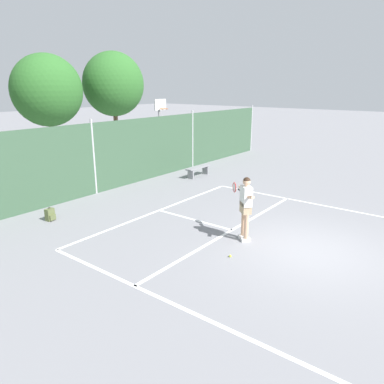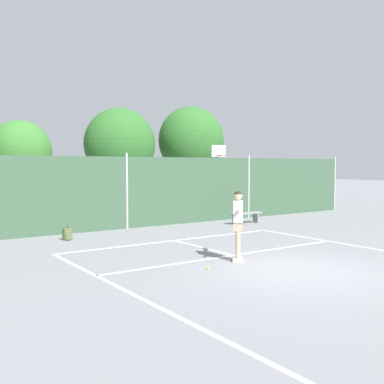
{
  "view_description": "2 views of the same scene",
  "coord_description": "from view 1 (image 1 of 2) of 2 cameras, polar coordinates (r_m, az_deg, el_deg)",
  "views": [
    {
      "loc": [
        -8.98,
        -2.89,
        4.27
      ],
      "look_at": [
        0.58,
        4.47,
        0.73
      ],
      "focal_mm": 34.06,
      "sensor_mm": 36.0,
      "label": 1
    },
    {
      "loc": [
        -8.14,
        -7.1,
        2.54
      ],
      "look_at": [
        0.17,
        4.74,
        1.67
      ],
      "focal_mm": 42.13,
      "sensor_mm": 36.0,
      "label": 2
    }
  ],
  "objects": [
    {
      "name": "ground_plane",
      "position": [
        10.36,
        18.15,
        -8.87
      ],
      "size": [
        120.0,
        120.0,
        0.0
      ],
      "primitive_type": "plane",
      "color": "gray"
    },
    {
      "name": "court_markings",
      "position": [
        10.56,
        14.84,
        -8.08
      ],
      "size": [
        8.3,
        11.1,
        0.01
      ],
      "color": "white",
      "rests_on": "ground"
    },
    {
      "name": "chainlink_fence",
      "position": [
        15.17,
        -15.12,
        5.01
      ],
      "size": [
        26.09,
        0.09,
        3.01
      ],
      "color": "#38563D",
      "rests_on": "ground"
    },
    {
      "name": "basketball_hoop",
      "position": [
        20.84,
        -5.01,
        10.9
      ],
      "size": [
        0.9,
        0.67,
        3.55
      ],
      "color": "#9E9EA3",
      "rests_on": "ground"
    },
    {
      "name": "tennis_player",
      "position": [
        10.29,
        8.39,
        -1.71
      ],
      "size": [
        0.91,
        1.19,
        1.85
      ],
      "color": "silver",
      "rests_on": "ground"
    },
    {
      "name": "tennis_ball",
      "position": [
        9.6,
        6.0,
        -9.93
      ],
      "size": [
        0.07,
        0.07,
        0.07
      ],
      "primitive_type": "sphere",
      "color": "#CCE033",
      "rests_on": "ground"
    },
    {
      "name": "backpack_olive",
      "position": [
        12.83,
        -21.33,
        -3.35
      ],
      "size": [
        0.31,
        0.28,
        0.46
      ],
      "color": "#566038",
      "rests_on": "ground"
    },
    {
      "name": "courtside_bench",
      "position": [
        17.72,
        0.99,
        3.61
      ],
      "size": [
        1.6,
        0.36,
        0.48
      ],
      "color": "gray",
      "rests_on": "ground"
    }
  ]
}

